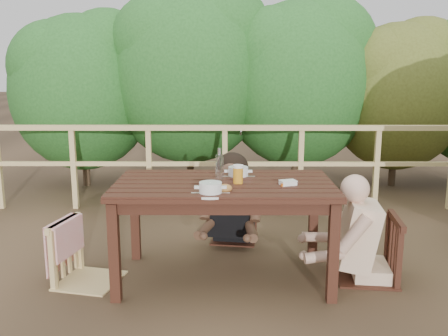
{
  "coord_description": "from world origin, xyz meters",
  "views": [
    {
      "loc": [
        0.02,
        -3.76,
        1.68
      ],
      "look_at": [
        0.0,
        0.05,
        0.9
      ],
      "focal_mm": 39.7,
      "sensor_mm": 36.0,
      "label": 1
    }
  ],
  "objects_px": {
    "diner_right": "(375,194)",
    "butter_tub": "(288,184)",
    "table": "(224,232)",
    "soup_far": "(238,172)",
    "beer_glass": "(238,175)",
    "chair_left": "(87,225)",
    "chair_right": "(369,220)",
    "bread_roll": "(225,188)",
    "chair_far": "(235,198)",
    "woman": "(235,172)",
    "bottle": "(220,165)",
    "soup_near": "(210,189)"
  },
  "relations": [
    {
      "from": "bottle",
      "to": "butter_tub",
      "type": "height_order",
      "value": "bottle"
    },
    {
      "from": "beer_glass",
      "to": "butter_tub",
      "type": "height_order",
      "value": "beer_glass"
    },
    {
      "from": "butter_tub",
      "to": "soup_far",
      "type": "bearing_deg",
      "value": 120.89
    },
    {
      "from": "chair_far",
      "to": "beer_glass",
      "type": "bearing_deg",
      "value": -81.0
    },
    {
      "from": "chair_far",
      "to": "soup_far",
      "type": "distance_m",
      "value": 0.8
    },
    {
      "from": "table",
      "to": "chair_far",
      "type": "distance_m",
      "value": 0.91
    },
    {
      "from": "chair_left",
      "to": "chair_right",
      "type": "height_order",
      "value": "chair_right"
    },
    {
      "from": "chair_far",
      "to": "butter_tub",
      "type": "distance_m",
      "value": 1.15
    },
    {
      "from": "table",
      "to": "soup_far",
      "type": "xyz_separation_m",
      "value": [
        0.12,
        0.21,
        0.44
      ]
    },
    {
      "from": "chair_right",
      "to": "diner_right",
      "type": "height_order",
      "value": "diner_right"
    },
    {
      "from": "woman",
      "to": "butter_tub",
      "type": "distance_m",
      "value": 1.11
    },
    {
      "from": "soup_near",
      "to": "soup_far",
      "type": "relative_size",
      "value": 1.0
    },
    {
      "from": "chair_left",
      "to": "butter_tub",
      "type": "height_order",
      "value": "chair_left"
    },
    {
      "from": "chair_left",
      "to": "chair_far",
      "type": "distance_m",
      "value": 1.53
    },
    {
      "from": "table",
      "to": "chair_far",
      "type": "xyz_separation_m",
      "value": [
        0.1,
        0.91,
        0.04
      ]
    },
    {
      "from": "diner_right",
      "to": "soup_near",
      "type": "height_order",
      "value": "diner_right"
    },
    {
      "from": "chair_far",
      "to": "woman",
      "type": "distance_m",
      "value": 0.25
    },
    {
      "from": "chair_left",
      "to": "table",
      "type": "bearing_deg",
      "value": -72.86
    },
    {
      "from": "chair_far",
      "to": "woman",
      "type": "xyz_separation_m",
      "value": [
        -0.0,
        0.02,
        0.25
      ]
    },
    {
      "from": "chair_left",
      "to": "chair_right",
      "type": "bearing_deg",
      "value": -74.78
    },
    {
      "from": "table",
      "to": "woman",
      "type": "bearing_deg",
      "value": 83.93
    },
    {
      "from": "chair_far",
      "to": "woman",
      "type": "relative_size",
      "value": 0.63
    },
    {
      "from": "table",
      "to": "butter_tub",
      "type": "bearing_deg",
      "value": -11.89
    },
    {
      "from": "chair_right",
      "to": "butter_tub",
      "type": "distance_m",
      "value": 0.75
    },
    {
      "from": "beer_glass",
      "to": "soup_far",
      "type": "bearing_deg",
      "value": 88.24
    },
    {
      "from": "butter_tub",
      "to": "chair_right",
      "type": "bearing_deg",
      "value": -8.78
    },
    {
      "from": "diner_right",
      "to": "bottle",
      "type": "distance_m",
      "value": 1.24
    },
    {
      "from": "chair_far",
      "to": "bread_roll",
      "type": "height_order",
      "value": "chair_far"
    },
    {
      "from": "table",
      "to": "beer_glass",
      "type": "height_order",
      "value": "beer_glass"
    },
    {
      "from": "diner_right",
      "to": "soup_near",
      "type": "xyz_separation_m",
      "value": [
        -1.28,
        -0.35,
        0.13
      ]
    },
    {
      "from": "chair_left",
      "to": "soup_far",
      "type": "xyz_separation_m",
      "value": [
        1.18,
        0.29,
        0.36
      ]
    },
    {
      "from": "chair_right",
      "to": "bread_roll",
      "type": "relative_size",
      "value": 8.8
    },
    {
      "from": "diner_right",
      "to": "butter_tub",
      "type": "bearing_deg",
      "value": 105.82
    },
    {
      "from": "soup_near",
      "to": "butter_tub",
      "type": "height_order",
      "value": "soup_near"
    },
    {
      "from": "bottle",
      "to": "butter_tub",
      "type": "relative_size",
      "value": 2.23
    },
    {
      "from": "chair_right",
      "to": "soup_near",
      "type": "xyz_separation_m",
      "value": [
        -1.25,
        -0.35,
        0.34
      ]
    },
    {
      "from": "table",
      "to": "soup_far",
      "type": "bearing_deg",
      "value": 61.43
    },
    {
      "from": "beer_glass",
      "to": "chair_left",
      "type": "bearing_deg",
      "value": -177.8
    },
    {
      "from": "diner_right",
      "to": "soup_far",
      "type": "height_order",
      "value": "diner_right"
    },
    {
      "from": "chair_right",
      "to": "diner_right",
      "type": "relative_size",
      "value": 0.7
    },
    {
      "from": "chair_right",
      "to": "soup_far",
      "type": "relative_size",
      "value": 3.55
    },
    {
      "from": "soup_far",
      "to": "bottle",
      "type": "relative_size",
      "value": 1.01
    },
    {
      "from": "beer_glass",
      "to": "bread_roll",
      "type": "bearing_deg",
      "value": -112.74
    },
    {
      "from": "soup_far",
      "to": "butter_tub",
      "type": "distance_m",
      "value": 0.49
    },
    {
      "from": "beer_glass",
      "to": "butter_tub",
      "type": "xyz_separation_m",
      "value": [
        0.38,
        -0.07,
        -0.05
      ]
    },
    {
      "from": "diner_right",
      "to": "bread_roll",
      "type": "relative_size",
      "value": 12.61
    },
    {
      "from": "chair_far",
      "to": "butter_tub",
      "type": "xyz_separation_m",
      "value": [
        0.39,
        -1.01,
        0.38
      ]
    },
    {
      "from": "woman",
      "to": "butter_tub",
      "type": "relative_size",
      "value": 11.22
    },
    {
      "from": "table",
      "to": "bottle",
      "type": "xyz_separation_m",
      "value": [
        -0.04,
        0.07,
        0.53
      ]
    },
    {
      "from": "chair_left",
      "to": "soup_near",
      "type": "height_order",
      "value": "chair_left"
    }
  ]
}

